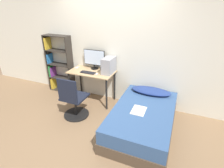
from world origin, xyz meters
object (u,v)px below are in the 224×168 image
Objects in this scene: office_chair at (74,102)px; pc_tower at (109,65)px; keyboard at (88,73)px; bed at (143,119)px; bookshelf at (57,65)px; monitor at (94,58)px.

pc_tower is at bearing 62.53° from office_chair.
keyboard is 0.51m from pc_tower.
keyboard is 0.90× the size of pc_tower.
bed is 1.62m from keyboard.
office_chair is at bearing -89.92° from keyboard.
pc_tower is (1.53, -0.09, 0.23)m from bookshelf.
office_chair is 1.72× the size of monitor.
monitor is 1.54× the size of keyboard.
bed is at bearing 5.81° from office_chair.
keyboard is (1.09, -0.28, 0.06)m from bookshelf.
monitor is (0.01, 0.96, 0.67)m from office_chair.
bookshelf reaches higher than monitor.
keyboard is at bearing 160.79° from bed.
pc_tower is (0.44, 0.19, 0.17)m from keyboard.
keyboard is at bearing 90.08° from office_chair.
bookshelf is 2.70m from bed.
keyboard reaches higher than bed.
office_chair is 2.65× the size of keyboard.
pc_tower reaches higher than keyboard.
office_chair is at bearing -40.39° from bookshelf.
monitor is 0.45m from pc_tower.
bookshelf is 0.83× the size of bed.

